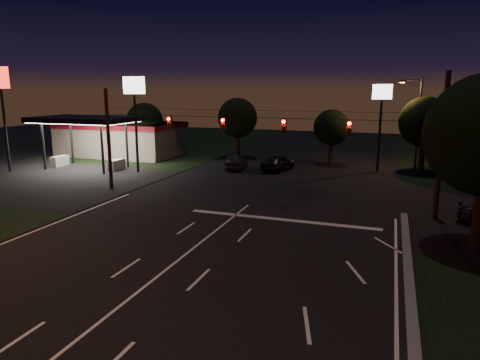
% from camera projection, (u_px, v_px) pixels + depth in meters
% --- Properties ---
extents(ground, '(140.00, 140.00, 0.00)m').
position_uv_depth(ground, '(136.00, 293.00, 16.88)').
color(ground, black).
rests_on(ground, ground).
extents(cross_street_left, '(20.00, 16.00, 0.02)m').
position_uv_depth(cross_street_left, '(43.00, 180.00, 38.17)').
color(cross_street_left, black).
rests_on(cross_street_left, ground).
extents(stop_bar, '(12.00, 0.50, 0.01)m').
position_uv_depth(stop_bar, '(281.00, 219.00, 26.50)').
color(stop_bar, silver).
rests_on(stop_bar, ground).
extents(utility_pole_right, '(0.30, 0.30, 9.00)m').
position_uv_depth(utility_pole_right, '(435.00, 218.00, 26.79)').
color(utility_pole_right, black).
rests_on(utility_pole_right, ground).
extents(utility_pole_left, '(0.28, 0.28, 8.00)m').
position_uv_depth(utility_pole_left, '(112.00, 189.00, 34.63)').
color(utility_pole_left, black).
rests_on(utility_pole_left, ground).
extents(signal_span, '(24.00, 0.40, 1.56)m').
position_uv_depth(signal_span, '(253.00, 125.00, 29.54)').
color(signal_span, black).
rests_on(signal_span, ground).
extents(gas_station, '(14.20, 16.10, 5.25)m').
position_uv_depth(gas_station, '(119.00, 136.00, 51.55)').
color(gas_station, gray).
rests_on(gas_station, ground).
extents(pole_sign_left_near, '(2.20, 0.30, 9.10)m').
position_uv_depth(pole_sign_left_near, '(135.00, 100.00, 40.30)').
color(pole_sign_left_near, black).
rests_on(pole_sign_left_near, ground).
extents(pole_sign_left_far, '(2.00, 0.30, 10.00)m').
position_uv_depth(pole_sign_left_far, '(1.00, 93.00, 40.40)').
color(pole_sign_left_far, black).
rests_on(pole_sign_left_far, ground).
extents(pole_sign_right, '(1.80, 0.30, 8.40)m').
position_uv_depth(pole_sign_right, '(381.00, 107.00, 40.63)').
color(pole_sign_right, black).
rests_on(pole_sign_right, ground).
extents(street_light_right_far, '(2.20, 0.35, 9.00)m').
position_uv_depth(street_light_right_far, '(416.00, 117.00, 41.63)').
color(street_light_right_far, black).
rests_on(street_light_right_far, ground).
extents(tree_far_a, '(4.20, 4.20, 6.42)m').
position_uv_depth(tree_far_a, '(146.00, 122.00, 49.65)').
color(tree_far_a, black).
rests_on(tree_far_a, ground).
extents(tree_far_b, '(4.60, 4.60, 6.98)m').
position_uv_depth(tree_far_b, '(238.00, 118.00, 50.00)').
color(tree_far_b, black).
rests_on(tree_far_b, ground).
extents(tree_far_c, '(3.80, 3.80, 5.86)m').
position_uv_depth(tree_far_c, '(332.00, 128.00, 45.61)').
color(tree_far_c, black).
rests_on(tree_far_c, ground).
extents(tree_far_d, '(4.80, 4.80, 7.30)m').
position_uv_depth(tree_far_d, '(425.00, 123.00, 40.66)').
color(tree_far_d, black).
rests_on(tree_far_d, ground).
extents(car_oncoming_a, '(2.80, 4.93, 1.58)m').
position_uv_depth(car_oncoming_a, '(278.00, 163.00, 42.42)').
color(car_oncoming_a, black).
rests_on(car_oncoming_a, ground).
extents(car_oncoming_b, '(2.09, 4.44, 1.41)m').
position_uv_depth(car_oncoming_b, '(237.00, 162.00, 43.10)').
color(car_oncoming_b, black).
rests_on(car_oncoming_b, ground).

